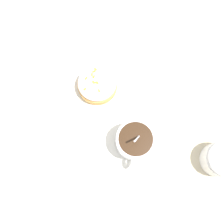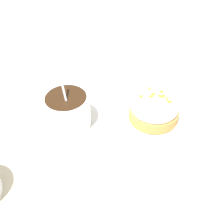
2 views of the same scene
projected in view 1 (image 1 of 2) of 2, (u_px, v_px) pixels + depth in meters
ground_plane at (117, 113)px, 0.63m from camera, size 3.00×3.00×0.00m
paper_napkin at (117, 113)px, 0.63m from camera, size 0.34×0.31×0.00m
coffee_cup at (136, 140)px, 0.58m from camera, size 0.10×0.09×0.10m
frosted_pastry at (97, 84)px, 0.62m from camera, size 0.10×0.10×0.05m
sugar_bowl at (222, 159)px, 0.57m from camera, size 0.08×0.08×0.07m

